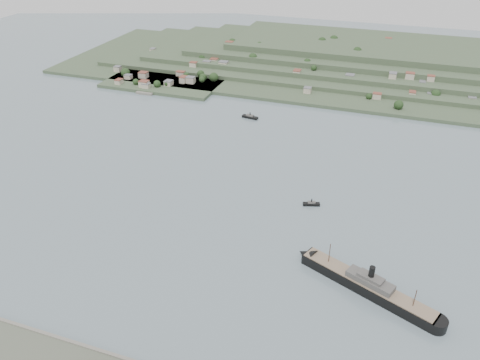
% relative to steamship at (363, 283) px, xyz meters
% --- Properties ---
extents(ground, '(1400.00, 1400.00, 0.00)m').
position_rel_steamship_xyz_m(ground, '(-90.75, 53.88, -4.47)').
color(ground, slate).
rests_on(ground, ground).
extents(far_peninsula, '(760.00, 309.00, 30.00)m').
position_rel_steamship_xyz_m(far_peninsula, '(-62.84, 446.98, 7.41)').
color(far_peninsula, '#3B5035').
rests_on(far_peninsula, ground).
extents(steamship, '(95.60, 48.45, 24.22)m').
position_rel_steamship_xyz_m(steamship, '(0.00, 0.00, 0.00)').
color(steamship, black).
rests_on(steamship, ground).
extents(tugboat, '(13.81, 7.46, 6.01)m').
position_rel_steamship_xyz_m(tugboat, '(-48.71, 81.48, -3.00)').
color(tugboat, black).
rests_on(tugboat, ground).
extents(ferry_west, '(18.87, 7.92, 6.86)m').
position_rel_steamship_xyz_m(ferry_west, '(-148.26, 229.88, -2.82)').
color(ferry_west, black).
rests_on(ferry_west, ground).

